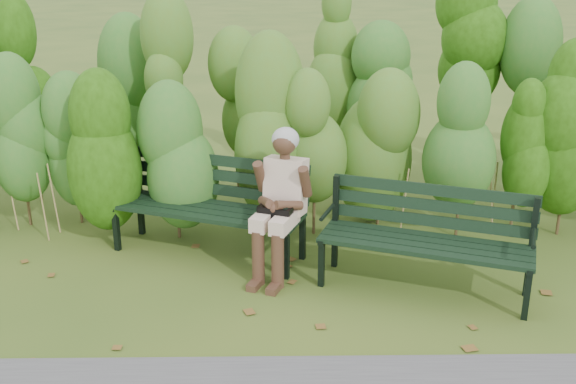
{
  "coord_description": "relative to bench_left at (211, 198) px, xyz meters",
  "views": [
    {
      "loc": [
        -0.08,
        -4.91,
        2.62
      ],
      "look_at": [
        0.0,
        0.35,
        0.75
      ],
      "focal_mm": 42.0,
      "sensor_mm": 36.0,
      "label": 1
    }
  ],
  "objects": [
    {
      "name": "ground",
      "position": [
        0.69,
        -0.84,
        -0.52
      ],
      "size": [
        80.0,
        80.0,
        0.0
      ],
      "primitive_type": "plane",
      "color": "#334F1A"
    },
    {
      "name": "hedge_band",
      "position": [
        0.69,
        1.02,
        0.74
      ],
      "size": [
        11.04,
        1.67,
        2.42
      ],
      "color": "#47381E",
      "rests_on": "ground"
    },
    {
      "name": "leaf_litter",
      "position": [
        0.07,
        -0.83,
        -0.51
      ],
      "size": [
        5.92,
        2.24,
        0.01
      ],
      "color": "brown",
      "rests_on": "ground"
    },
    {
      "name": "bench_left",
      "position": [
        0.0,
        0.0,
        0.0
      ],
      "size": [
        1.84,
        1.17,
        0.88
      ],
      "color": "black",
      "rests_on": "ground"
    },
    {
      "name": "bench_right",
      "position": [
        1.82,
        -0.74,
        -0.02
      ],
      "size": [
        1.77,
        1.1,
        0.84
      ],
      "color": "black",
      "rests_on": "ground"
    },
    {
      "name": "seated_woman",
      "position": [
        0.63,
        -0.43,
        0.2
      ],
      "size": [
        0.57,
        0.78,
        1.26
      ],
      "color": "beige",
      "rests_on": "ground"
    }
  ]
}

